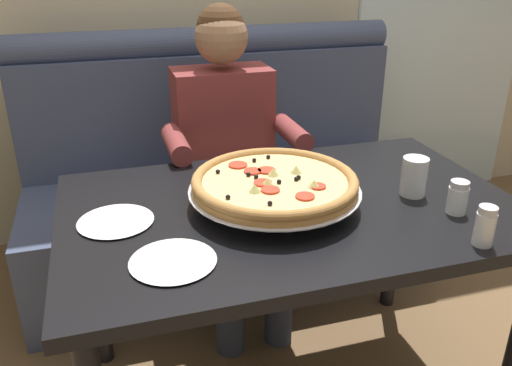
% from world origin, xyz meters
% --- Properties ---
extents(booth_bench, '(1.82, 0.78, 1.13)m').
position_xyz_m(booth_bench, '(0.00, 0.90, 0.40)').
color(booth_bench, '#424C6B').
rests_on(booth_bench, ground_plane).
extents(dining_table, '(1.37, 0.86, 0.76)m').
position_xyz_m(dining_table, '(0.00, 0.00, 0.67)').
color(dining_table, black).
rests_on(dining_table, ground_plane).
extents(diner_main, '(0.54, 0.64, 1.27)m').
position_xyz_m(diner_main, '(-0.04, 0.63, 0.71)').
color(diner_main, '#2D3342').
rests_on(diner_main, ground_plane).
extents(pizza, '(0.51, 0.51, 0.11)m').
position_xyz_m(pizza, '(-0.05, 0.01, 0.83)').
color(pizza, silver).
rests_on(pizza, dining_table).
extents(shaker_pepper_flakes, '(0.05, 0.05, 0.11)m').
position_xyz_m(shaker_pepper_flakes, '(0.39, -0.37, 0.80)').
color(shaker_pepper_flakes, white).
rests_on(shaker_pepper_flakes, dining_table).
extents(shaker_oregano, '(0.06, 0.06, 0.10)m').
position_xyz_m(shaker_oregano, '(0.44, -0.19, 0.80)').
color(shaker_oregano, white).
rests_on(shaker_oregano, dining_table).
extents(plate_near_left, '(0.22, 0.22, 0.02)m').
position_xyz_m(plate_near_left, '(-0.39, -0.22, 0.77)').
color(plate_near_left, white).
rests_on(plate_near_left, dining_table).
extents(plate_near_right, '(0.21, 0.21, 0.02)m').
position_xyz_m(plate_near_right, '(-0.52, 0.03, 0.77)').
color(plate_near_right, white).
rests_on(plate_near_right, dining_table).
extents(drinking_glass, '(0.08, 0.08, 0.12)m').
position_xyz_m(drinking_glass, '(0.39, -0.05, 0.81)').
color(drinking_glass, silver).
rests_on(drinking_glass, dining_table).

